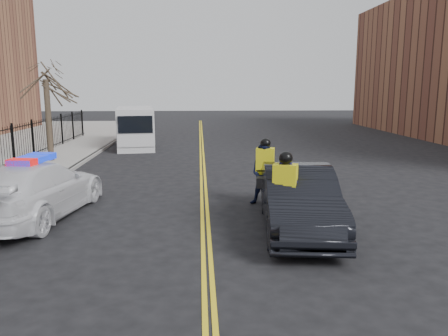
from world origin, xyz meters
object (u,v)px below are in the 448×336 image
Objects in this scene: cargo_van at (136,128)px; cyclist_far at (265,179)px; police_cruiser at (35,190)px; cyclist_near at (284,208)px; dark_sedan at (299,199)px.

cyclist_far is at bearing -74.77° from cargo_van.
police_cruiser is 6.96m from cyclist_far.
cyclist_near is at bearing -76.46° from cyclist_far.
cargo_van is at bearing -84.54° from police_cruiser.
cyclist_far reaches higher than dark_sedan.
cyclist_near is (6.91, -2.12, -0.07)m from police_cruiser.
cyclist_near reaches higher than dark_sedan.
police_cruiser reaches higher than dark_sedan.
cargo_van is at bearing 129.90° from cyclist_near.
police_cruiser is 7.56m from dark_sedan.
cyclist_far is (-0.02, 3.16, 0.09)m from cyclist_near.
police_cruiser is 0.97× the size of cargo_van.
police_cruiser is 15.30m from cargo_van.
police_cruiser is 1.16× the size of dark_sedan.
police_cruiser is at bearing 173.50° from dark_sedan.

